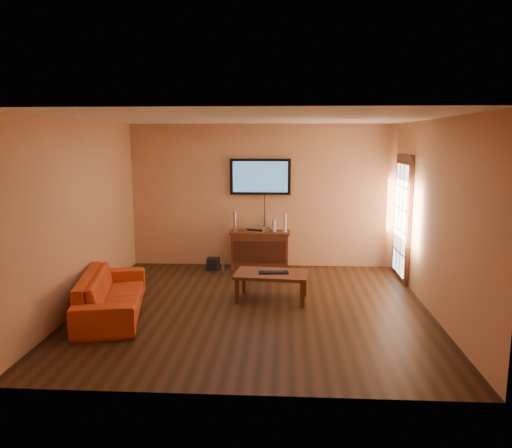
# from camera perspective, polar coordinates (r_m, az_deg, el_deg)

# --- Properties ---
(ground_plane) EXTENTS (5.00, 5.00, 0.00)m
(ground_plane) POSITION_cam_1_polar(r_m,az_deg,el_deg) (7.34, -0.24, -9.57)
(ground_plane) COLOR black
(ground_plane) RESTS_ON ground
(room_walls) EXTENTS (5.00, 5.00, 5.00)m
(room_walls) POSITION_cam_1_polar(r_m,az_deg,el_deg) (7.58, 0.04, 4.16)
(room_walls) COLOR tan
(room_walls) RESTS_ON ground
(french_door) EXTENTS (0.07, 1.02, 2.22)m
(french_door) POSITION_cam_1_polar(r_m,az_deg,el_deg) (8.95, 16.36, 0.50)
(french_door) COLOR #462010
(french_door) RESTS_ON ground
(media_console) EXTENTS (1.13, 0.43, 0.71)m
(media_console) POSITION_cam_1_polar(r_m,az_deg,el_deg) (9.43, 0.43, -2.95)
(media_console) COLOR #462010
(media_console) RESTS_ON ground
(television) EXTENTS (1.14, 0.08, 0.67)m
(television) POSITION_cam_1_polar(r_m,az_deg,el_deg) (9.40, 0.49, 5.43)
(television) COLOR black
(television) RESTS_ON ground
(coffee_table) EXTENTS (1.14, 0.76, 0.43)m
(coffee_table) POSITION_cam_1_polar(r_m,az_deg,el_deg) (7.58, 1.80, -5.98)
(coffee_table) COLOR #462010
(coffee_table) RESTS_ON ground
(sofa) EXTENTS (0.99, 2.08, 0.78)m
(sofa) POSITION_cam_1_polar(r_m,az_deg,el_deg) (7.27, -16.20, -6.90)
(sofa) COLOR #C23E15
(sofa) RESTS_ON ground
(speaker_left) EXTENTS (0.10, 0.10, 0.36)m
(speaker_left) POSITION_cam_1_polar(r_m,az_deg,el_deg) (9.39, -2.43, 0.20)
(speaker_left) COLOR silver
(speaker_left) RESTS_ON media_console
(speaker_right) EXTENTS (0.09, 0.09, 0.35)m
(speaker_right) POSITION_cam_1_polar(r_m,az_deg,el_deg) (9.31, 3.33, 0.07)
(speaker_right) COLOR silver
(speaker_right) RESTS_ON media_console
(av_receiver) EXTENTS (0.44, 0.38, 0.08)m
(av_receiver) POSITION_cam_1_polar(r_m,az_deg,el_deg) (9.37, 0.15, -0.57)
(av_receiver) COLOR silver
(av_receiver) RESTS_ON media_console
(game_console) EXTENTS (0.08, 0.17, 0.23)m
(game_console) POSITION_cam_1_polar(r_m,az_deg,el_deg) (9.37, 2.10, -0.14)
(game_console) COLOR white
(game_console) RESTS_ON media_console
(subwoofer) EXTENTS (0.23, 0.23, 0.22)m
(subwoofer) POSITION_cam_1_polar(r_m,az_deg,el_deg) (9.41, -4.91, -4.55)
(subwoofer) COLOR black
(subwoofer) RESTS_ON ground
(bottle) EXTENTS (0.07, 0.07, 0.19)m
(bottle) POSITION_cam_1_polar(r_m,az_deg,el_deg) (9.20, -3.78, -5.01)
(bottle) COLOR white
(bottle) RESTS_ON ground
(keyboard) EXTENTS (0.46, 0.20, 0.03)m
(keyboard) POSITION_cam_1_polar(r_m,az_deg,el_deg) (7.54, 2.02, -5.54)
(keyboard) COLOR black
(keyboard) RESTS_ON coffee_table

